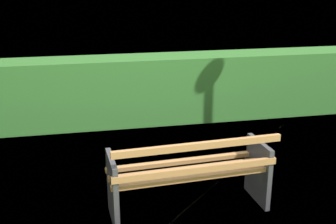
% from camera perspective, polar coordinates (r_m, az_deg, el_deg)
% --- Properties ---
extents(ground_plane, '(1400.00, 1400.00, 0.00)m').
position_cam_1_polar(ground_plane, '(4.48, 2.71, -12.98)').
color(ground_plane, olive).
extents(park_bench, '(1.66, 0.67, 0.87)m').
position_cam_1_polar(park_bench, '(4.23, 3.04, -8.47)').
color(park_bench, olive).
rests_on(park_bench, ground_plane).
extents(hedge_row, '(7.48, 0.67, 1.07)m').
position_cam_1_polar(hedge_row, '(6.81, -3.01, 3.11)').
color(hedge_row, '#285B23').
rests_on(hedge_row, ground_plane).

